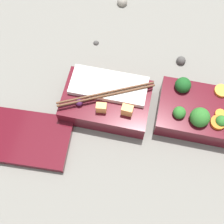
# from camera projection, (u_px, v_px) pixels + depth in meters

# --- Properties ---
(ground_plane) EXTENTS (3.00, 3.00, 0.00)m
(ground_plane) POSITION_uv_depth(u_px,v_px,m) (147.00, 111.00, 0.73)
(ground_plane) COLOR slate
(bento_tray_vegetable) EXTENTS (0.20, 0.13, 0.08)m
(bento_tray_vegetable) POSITION_uv_depth(u_px,v_px,m) (204.00, 113.00, 0.70)
(bento_tray_vegetable) COLOR #510F19
(bento_tray_vegetable) RESTS_ON ground_plane
(bento_tray_rice) EXTENTS (0.20, 0.13, 0.07)m
(bento_tray_rice) POSITION_uv_depth(u_px,v_px,m) (107.00, 100.00, 0.71)
(bento_tray_rice) COLOR #510F19
(bento_tray_rice) RESTS_ON ground_plane
(bento_lid) EXTENTS (0.20, 0.14, 0.02)m
(bento_lid) POSITION_uv_depth(u_px,v_px,m) (27.00, 138.00, 0.70)
(bento_lid) COLOR #510F19
(bento_lid) RESTS_ON ground_plane
(pebble_0) EXTENTS (0.03, 0.03, 0.03)m
(pebble_0) POSITION_uv_depth(u_px,v_px,m) (122.00, 2.00, 0.87)
(pebble_0) COLOR gray
(pebble_0) RESTS_ON ground_plane
(pebble_1) EXTENTS (0.01, 0.01, 0.01)m
(pebble_1) POSITION_uv_depth(u_px,v_px,m) (96.00, 42.00, 0.82)
(pebble_1) COLOR #474442
(pebble_1) RESTS_ON ground_plane
(pebble_2) EXTENTS (0.02, 0.02, 0.02)m
(pebble_2) POSITION_uv_depth(u_px,v_px,m) (181.00, 61.00, 0.79)
(pebble_2) COLOR #474442
(pebble_2) RESTS_ON ground_plane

